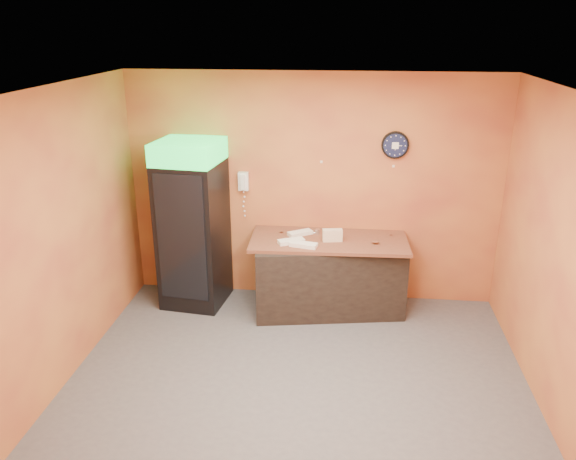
# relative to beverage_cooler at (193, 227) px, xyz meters

# --- Properties ---
(floor) EXTENTS (4.50, 4.50, 0.00)m
(floor) POSITION_rel_beverage_cooler_xyz_m (1.41, -1.60, -1.00)
(floor) COLOR #47474C
(floor) RESTS_ON ground
(back_wall) EXTENTS (4.50, 0.02, 2.80)m
(back_wall) POSITION_rel_beverage_cooler_xyz_m (1.41, 0.40, 0.40)
(back_wall) COLOR #D2863B
(back_wall) RESTS_ON floor
(left_wall) EXTENTS (0.02, 4.00, 2.80)m
(left_wall) POSITION_rel_beverage_cooler_xyz_m (-0.84, -1.60, 0.40)
(left_wall) COLOR #D2863B
(left_wall) RESTS_ON floor
(right_wall) EXTENTS (0.02, 4.00, 2.80)m
(right_wall) POSITION_rel_beverage_cooler_xyz_m (3.66, -1.60, 0.40)
(right_wall) COLOR #D2863B
(right_wall) RESTS_ON floor
(ceiling) EXTENTS (4.50, 4.00, 0.02)m
(ceiling) POSITION_rel_beverage_cooler_xyz_m (1.41, -1.60, 1.80)
(ceiling) COLOR white
(ceiling) RESTS_ON back_wall
(beverage_cooler) EXTENTS (0.79, 0.80, 2.04)m
(beverage_cooler) POSITION_rel_beverage_cooler_xyz_m (0.00, 0.00, 0.00)
(beverage_cooler) COLOR black
(beverage_cooler) RESTS_ON floor
(prep_counter) EXTENTS (1.86, 1.07, 0.87)m
(prep_counter) POSITION_rel_beverage_cooler_xyz_m (1.64, 0.01, -0.56)
(prep_counter) COLOR black
(prep_counter) RESTS_ON floor
(wall_clock) EXTENTS (0.32, 0.06, 0.32)m
(wall_clock) POSITION_rel_beverage_cooler_xyz_m (2.36, 0.37, 0.98)
(wall_clock) COLOR black
(wall_clock) RESTS_ON back_wall
(wall_phone) EXTENTS (0.12, 0.11, 0.22)m
(wall_phone) POSITION_rel_beverage_cooler_xyz_m (0.57, 0.34, 0.49)
(wall_phone) COLOR white
(wall_phone) RESTS_ON back_wall
(butcher_paper) EXTENTS (1.87, 0.89, 0.04)m
(butcher_paper) POSITION_rel_beverage_cooler_xyz_m (1.64, 0.01, -0.10)
(butcher_paper) COLOR brown
(butcher_paper) RESTS_ON prep_counter
(sub_roll_stack) EXTENTS (0.24, 0.12, 0.15)m
(sub_roll_stack) POSITION_rel_beverage_cooler_xyz_m (1.68, -0.05, -0.01)
(sub_roll_stack) COLOR beige
(sub_roll_stack) RESTS_ON butcher_paper
(wrapped_sandwich_left) EXTENTS (0.32, 0.24, 0.04)m
(wrapped_sandwich_left) POSITION_rel_beverage_cooler_xyz_m (1.21, -0.16, -0.06)
(wrapped_sandwich_left) COLOR white
(wrapped_sandwich_left) RESTS_ON butcher_paper
(wrapped_sandwich_mid) EXTENTS (0.33, 0.19, 0.04)m
(wrapped_sandwich_mid) POSITION_rel_beverage_cooler_xyz_m (1.36, -0.25, -0.06)
(wrapped_sandwich_mid) COLOR white
(wrapped_sandwich_mid) RESTS_ON butcher_paper
(wrapped_sandwich_right) EXTENTS (0.31, 0.26, 0.04)m
(wrapped_sandwich_right) POSITION_rel_beverage_cooler_xyz_m (1.29, 0.12, -0.06)
(wrapped_sandwich_right) COLOR white
(wrapped_sandwich_right) RESTS_ON butcher_paper
(kitchen_tool) EXTENTS (0.06, 0.06, 0.06)m
(kitchen_tool) POSITION_rel_beverage_cooler_xyz_m (1.49, 0.18, -0.05)
(kitchen_tool) COLOR silver
(kitchen_tool) RESTS_ON butcher_paper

